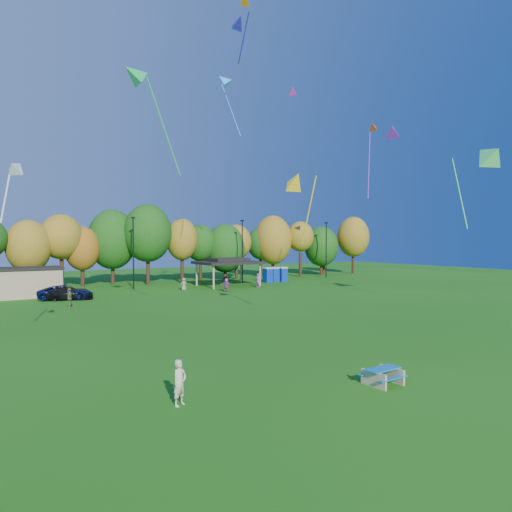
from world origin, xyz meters
TOP-DOWN VIEW (x-y plane):
  - ground at (0.00, 0.00)m, footprint 160.00×160.00m
  - tree_line at (-1.03, 45.51)m, footprint 93.57×10.55m
  - lamp_posts at (2.00, 40.00)m, footprint 64.50×0.25m
  - utility_building at (-10.00, 38.00)m, footprint 6.30×4.30m
  - pavilion at (14.00, 37.00)m, footprint 8.20×6.20m
  - porta_potties at (22.59, 38.29)m, footprint 3.75×1.39m
  - picnic_table at (-0.84, -3.38)m, footprint 1.68×1.41m
  - kite_flyer at (-9.16, -1.03)m, footprint 0.75×0.64m
  - car_c at (-7.14, 33.67)m, footprint 5.89×4.14m
  - car_d at (-6.84, 33.13)m, footprint 4.91×3.01m
  - far_person_1 at (16.19, 32.97)m, footprint 0.65×0.78m
  - far_person_2 at (6.57, 34.79)m, footprint 0.82×0.59m
  - far_person_3 at (-7.99, 27.00)m, footprint 0.76×1.17m
  - far_person_5 at (10.29, 30.80)m, footprint 1.37×1.49m
  - kite_0 at (3.87, 16.92)m, footprint 1.50×2.85m
  - kite_1 at (22.74, 16.75)m, footprint 4.50×4.04m
  - kite_3 at (7.46, 26.19)m, footprint 3.56×2.62m
  - kite_4 at (4.70, 10.08)m, footprint 1.70×3.49m
  - kite_6 at (25.62, 22.18)m, footprint 1.75×1.51m
  - kite_8 at (-6.19, 13.41)m, footprint 4.35×1.55m
  - kite_10 at (13.27, 21.74)m, footprint 1.52×1.56m
  - kite_11 at (-13.61, 8.65)m, footprint 1.48×1.98m
  - kite_12 at (22.71, 6.26)m, footprint 3.41×5.01m

SIDE VIEW (x-z plane):
  - ground at x=0.00m, z-range 0.00..0.00m
  - picnic_table at x=-0.84m, z-range 0.06..0.76m
  - car_d at x=-6.84m, z-range 0.00..1.33m
  - car_c at x=-7.14m, z-range 0.00..1.49m
  - far_person_2 at x=6.57m, z-range 0.00..1.56m
  - far_person_5 at x=10.29m, z-range 0.00..1.66m
  - kite_flyer at x=-9.16m, z-range 0.00..1.72m
  - far_person_1 at x=16.19m, z-range 0.00..1.82m
  - far_person_3 at x=-7.99m, z-range 0.00..1.85m
  - porta_potties at x=22.59m, z-range 0.01..2.19m
  - utility_building at x=-10.00m, z-range 0.01..3.26m
  - pavilion at x=14.00m, z-range 1.34..5.11m
  - lamp_posts at x=2.00m, z-range 0.36..9.45m
  - tree_line at x=-1.03m, z-range 0.34..11.49m
  - kite_11 at x=-13.61m, z-range 8.02..11.37m
  - kite_4 at x=4.70m, z-range 7.67..13.32m
  - kite_12 at x=22.71m, z-range 9.54..17.59m
  - kite_8 at x=-6.19m, z-range 13.40..20.86m
  - kite_1 at x=22.74m, z-range 13.52..22.15m
  - kite_6 at x=25.62m, z-range 19.09..20.59m
  - kite_10 at x=13.27m, z-range 21.18..22.44m
  - kite_3 at x=7.46m, z-range 19.78..26.21m
  - kite_0 at x=3.87m, z-range 22.19..26.74m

